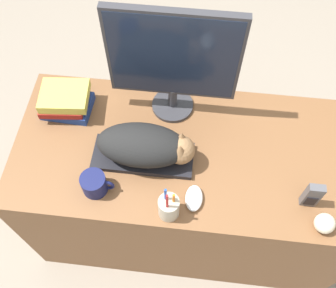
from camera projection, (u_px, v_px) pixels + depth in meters
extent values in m
plane|color=gray|center=(179.00, 277.00, 2.06)|extent=(12.00, 12.00, 0.00)
cube|color=brown|center=(188.00, 190.00, 1.90)|extent=(1.44, 0.65, 0.77)
cube|color=black|center=(143.00, 156.00, 1.54)|extent=(0.39, 0.15, 0.02)
ellipsoid|color=black|center=(142.00, 145.00, 1.47)|extent=(0.34, 0.18, 0.15)
sphere|color=olive|center=(181.00, 150.00, 1.47)|extent=(0.11, 0.11, 0.11)
cone|color=olive|center=(180.00, 149.00, 1.41)|extent=(0.04, 0.04, 0.04)
cone|color=olive|center=(182.00, 136.00, 1.43)|extent=(0.04, 0.04, 0.04)
cylinder|color=#333338|center=(173.00, 105.00, 1.67)|extent=(0.18, 0.18, 0.02)
cylinder|color=#333338|center=(173.00, 97.00, 1.62)|extent=(0.04, 0.04, 0.10)
cube|color=#333338|center=(173.00, 56.00, 1.42)|extent=(0.49, 0.03, 0.41)
cube|color=#192338|center=(173.00, 57.00, 1.41)|extent=(0.47, 0.01, 0.38)
ellipsoid|color=silver|center=(194.00, 198.00, 1.45)|extent=(0.06, 0.10, 0.03)
cylinder|color=#141947|center=(94.00, 184.00, 1.45)|extent=(0.09, 0.09, 0.09)
torus|color=#141947|center=(107.00, 185.00, 1.45)|extent=(0.06, 0.01, 0.06)
cylinder|color=#B2A893|center=(169.00, 207.00, 1.39)|extent=(0.08, 0.08, 0.10)
cylinder|color=orange|center=(174.00, 202.00, 1.35)|extent=(0.01, 0.01, 0.11)
cylinder|color=#1E47B2|center=(166.00, 198.00, 1.35)|extent=(0.01, 0.01, 0.13)
cylinder|color=#B21E1E|center=(167.00, 205.00, 1.33)|extent=(0.01, 0.01, 0.15)
sphere|color=beige|center=(325.00, 223.00, 1.38)|extent=(0.07, 0.07, 0.07)
cube|color=#4C4C51|center=(312.00, 195.00, 1.40)|extent=(0.06, 0.03, 0.13)
cube|color=black|center=(311.00, 201.00, 1.41)|extent=(0.04, 0.00, 0.06)
cube|color=navy|center=(67.00, 106.00, 1.66)|extent=(0.21, 0.16, 0.04)
cube|color=maroon|center=(63.00, 101.00, 1.63)|extent=(0.19, 0.18, 0.03)
cube|color=#CCC14C|center=(64.00, 96.00, 1.60)|extent=(0.21, 0.17, 0.04)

